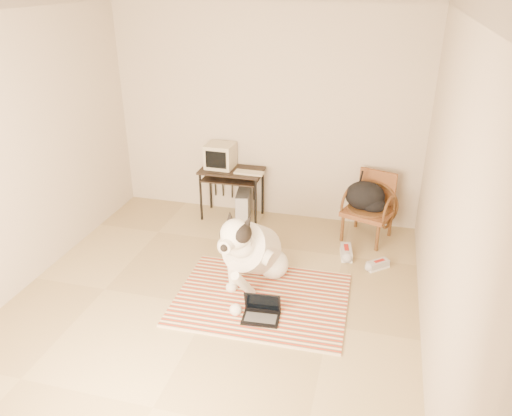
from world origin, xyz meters
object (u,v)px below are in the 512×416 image
at_px(crt_monitor, 220,156).
at_px(backpack, 366,197).
at_px(laptop, 262,311).
at_px(dog, 252,251).
at_px(computer_desk, 231,177).
at_px(rattan_chair, 370,207).
at_px(pc_tower, 243,205).

relative_size(crt_monitor, backpack, 0.73).
xyz_separation_m(laptop, crt_monitor, (-1.09, 2.10, 0.76)).
relative_size(dog, computer_desk, 1.63).
bearing_deg(rattan_chair, backpack, -158.45).
xyz_separation_m(computer_desk, rattan_chair, (1.80, -0.10, -0.17)).
bearing_deg(dog, laptop, -66.57).
bearing_deg(computer_desk, laptop, -65.63).
height_order(dog, computer_desk, dog).
bearing_deg(crt_monitor, dog, -61.14).
xyz_separation_m(laptop, backpack, (0.83, 1.91, 0.46)).
relative_size(pc_tower, rattan_chair, 0.52).
height_order(pc_tower, backpack, backpack).
height_order(laptop, rattan_chair, rattan_chair).
bearing_deg(crt_monitor, computer_desk, -21.14).
distance_m(computer_desk, pc_tower, 0.43).
distance_m(computer_desk, rattan_chair, 1.81).
height_order(laptop, crt_monitor, crt_monitor).
height_order(laptop, backpack, backpack).
distance_m(crt_monitor, rattan_chair, 2.02).
relative_size(dog, pc_tower, 3.13).
distance_m(crt_monitor, pc_tower, 0.73).
distance_m(rattan_chair, backpack, 0.14).
distance_m(dog, laptop, 0.70).
xyz_separation_m(crt_monitor, rattan_chair, (1.97, -0.17, -0.42)).
bearing_deg(backpack, dog, -128.85).
xyz_separation_m(crt_monitor, pc_tower, (0.33, -0.06, -0.65)).
xyz_separation_m(computer_desk, crt_monitor, (-0.17, 0.06, 0.25)).
xyz_separation_m(crt_monitor, backpack, (1.92, -0.19, -0.30)).
bearing_deg(pc_tower, rattan_chair, -3.65).
bearing_deg(crt_monitor, laptop, -62.58).
xyz_separation_m(laptop, rattan_chair, (0.88, 1.93, 0.33)).
xyz_separation_m(dog, pc_tower, (-0.51, 1.46, -0.19)).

